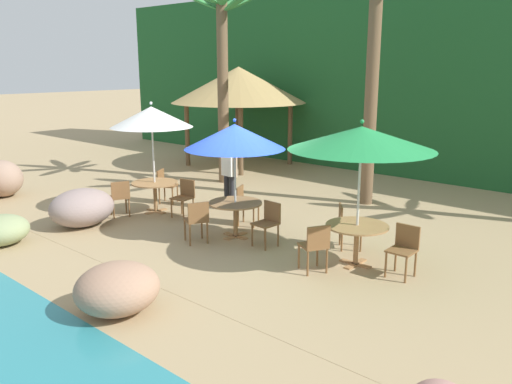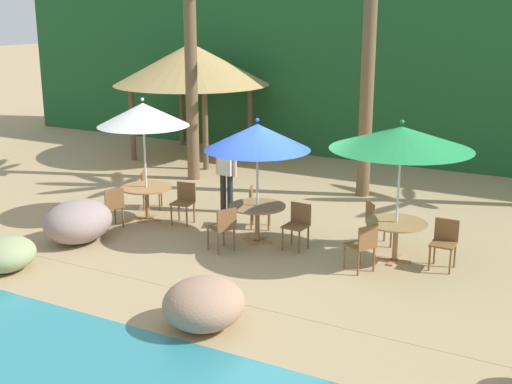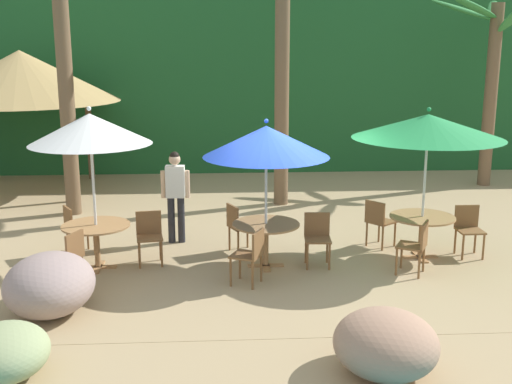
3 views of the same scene
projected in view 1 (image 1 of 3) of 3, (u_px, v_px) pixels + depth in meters
ground_plane at (249, 242)px, 10.46m from camera, size 120.00×120.00×0.00m
terrace_deck at (249, 242)px, 10.46m from camera, size 18.00×5.20×0.01m
foliage_backdrop at (441, 80)px, 16.32m from camera, size 28.00×2.40×6.00m
rock_seawall at (53, 226)px, 10.21m from camera, size 16.69×3.22×0.99m
umbrella_white at (152, 117)px, 12.07m from camera, size 1.92×1.92×2.65m
dining_table_white at (155, 187)px, 12.46m from camera, size 1.10×1.10×0.74m
chair_white_seaward at (185, 195)px, 12.11m from camera, size 0.48×0.48×0.87m
chair_white_inland at (165, 184)px, 13.31m from camera, size 0.58×0.58×0.87m
chair_white_left at (120, 196)px, 12.06m from camera, size 0.56×0.56×0.87m
umbrella_blue at (235, 137)px, 10.29m from camera, size 2.02×2.02×2.44m
dining_table_blue at (235, 208)px, 10.64m from camera, size 1.10×1.10×0.74m
chair_blue_seaward at (268, 220)px, 10.14m from camera, size 0.45×0.45×0.87m
chair_blue_inland at (244, 202)px, 11.47m from camera, size 0.56×0.56×0.87m
chair_blue_left at (197, 219)px, 10.25m from camera, size 0.56×0.56×0.87m
umbrella_green at (361, 138)px, 8.73m from camera, size 2.49×2.49×2.58m
dining_table_green at (357, 232)px, 9.12m from camera, size 1.10×1.10×0.74m
chair_green_seaward at (404, 247)px, 8.67m from camera, size 0.42×0.43×0.87m
chair_green_inland at (346, 223)px, 9.97m from camera, size 0.60×0.59×0.87m
chair_green_left at (315, 244)px, 8.78m from camera, size 0.58×0.57×0.87m
palm_tree_nearest at (223, 48)px, 14.96m from camera, size 3.04×3.14×5.68m
palm_tree_second at (374, 37)px, 12.46m from camera, size 2.89×2.90×6.05m
palapa_hut at (239, 85)px, 17.97m from camera, size 4.68×4.68×3.42m
waiter_in_white at (229, 170)px, 12.56m from camera, size 0.52×0.21×1.70m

